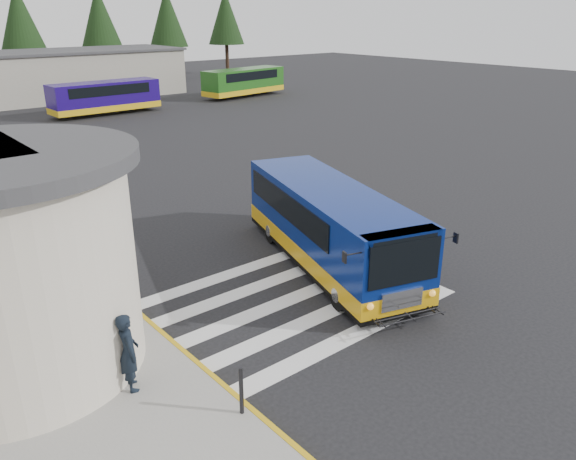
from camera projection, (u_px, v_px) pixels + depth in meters
ground at (283, 285)px, 16.37m from camera, size 140.00×140.00×0.00m
curb_strip at (94, 276)px, 16.78m from camera, size 0.12×34.00×0.16m
crosswalk at (287, 301)px, 15.50m from camera, size 8.00×5.35×0.01m
depot_building at (32, 76)px, 49.20m from camera, size 26.40×8.40×4.20m
tree_line at (1, 19)px, 53.38m from camera, size 58.40×4.40×10.00m
transit_bus at (330, 229)px, 17.30m from camera, size 5.07×9.07×2.49m
pedestrian_a at (129, 352)px, 11.39m from camera, size 0.54×0.71×1.73m
pedestrian_b at (94, 349)px, 11.55m from camera, size 0.81×0.94×1.65m
bollard at (241, 390)px, 10.77m from camera, size 0.09×0.09×1.05m
far_bus_a at (105, 96)px, 42.93m from camera, size 8.29×2.53×2.12m
far_bus_b at (244, 81)px, 51.92m from camera, size 8.67×3.57×2.17m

